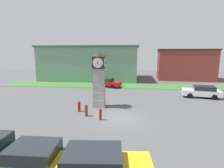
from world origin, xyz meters
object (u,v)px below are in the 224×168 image
(car_silver_hatch, at_px, (202,91))
(car_near_tower, at_px, (38,160))
(bollard_near_tower, at_px, (79,106))
(car_by_building, at_px, (99,167))
(clock_tower, at_px, (99,79))
(bollard_mid_row, at_px, (86,110))
(car_end_of_row, at_px, (107,82))
(bollard_far_row, at_px, (100,114))

(car_silver_hatch, bearing_deg, car_near_tower, -130.60)
(bollard_near_tower, bearing_deg, car_near_tower, -86.15)
(bollard_near_tower, xyz_separation_m, car_by_building, (3.45, -9.07, 0.26))
(clock_tower, xyz_separation_m, bollard_near_tower, (-1.66, -1.79, -2.34))
(clock_tower, bearing_deg, bollard_near_tower, -132.80)
(bollard_near_tower, relative_size, bollard_mid_row, 0.96)
(bollard_mid_row, height_order, car_near_tower, car_near_tower)
(clock_tower, xyz_separation_m, car_by_building, (1.79, -10.86, -2.09))
(car_near_tower, xyz_separation_m, car_end_of_row, (0.51, 21.16, -0.00))
(car_near_tower, bearing_deg, car_end_of_row, 88.63)
(bollard_near_tower, relative_size, car_end_of_row, 0.22)
(bollard_far_row, xyz_separation_m, car_near_tower, (-1.78, -6.85, 0.24))
(bollard_near_tower, bearing_deg, car_silver_hatch, 25.97)
(bollard_far_row, distance_m, car_silver_hatch, 14.38)
(bollard_mid_row, distance_m, bollard_far_row, 1.58)
(car_near_tower, bearing_deg, bollard_far_row, 75.46)
(bollard_mid_row, xyz_separation_m, car_near_tower, (-0.39, -7.59, 0.19))
(bollard_far_row, relative_size, car_silver_hatch, 0.21)
(bollard_mid_row, xyz_separation_m, car_end_of_row, (0.12, 13.56, 0.19))
(bollard_mid_row, bearing_deg, bollard_near_tower, 130.51)
(bollard_near_tower, relative_size, car_silver_hatch, 0.22)
(car_silver_hatch, xyz_separation_m, car_end_of_row, (-12.76, 5.68, -0.02))
(car_by_building, distance_m, car_end_of_row, 21.62)
(bollard_far_row, bearing_deg, car_by_building, -81.40)
(clock_tower, distance_m, car_by_building, 11.20)
(car_by_building, xyz_separation_m, car_silver_hatch, (10.41, 15.81, -0.03))
(clock_tower, height_order, bollard_near_tower, clock_tower)
(bollard_near_tower, distance_m, car_near_tower, 8.75)
(clock_tower, bearing_deg, car_by_building, -80.63)
(clock_tower, height_order, car_near_tower, clock_tower)
(car_silver_hatch, bearing_deg, car_end_of_row, 156.02)
(car_near_tower, distance_m, car_silver_hatch, 20.39)
(bollard_mid_row, relative_size, bollard_far_row, 1.10)
(bollard_near_tower, height_order, car_silver_hatch, car_silver_hatch)
(bollard_near_tower, distance_m, car_by_building, 9.70)
(car_end_of_row, bearing_deg, car_by_building, -83.74)
(bollard_far_row, bearing_deg, car_near_tower, -104.54)
(bollard_mid_row, relative_size, car_by_building, 0.24)
(car_by_building, relative_size, car_silver_hatch, 0.97)
(bollard_near_tower, xyz_separation_m, car_near_tower, (0.59, -8.73, 0.21))
(clock_tower, height_order, bollard_far_row, clock_tower)
(bollard_far_row, bearing_deg, clock_tower, 100.87)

